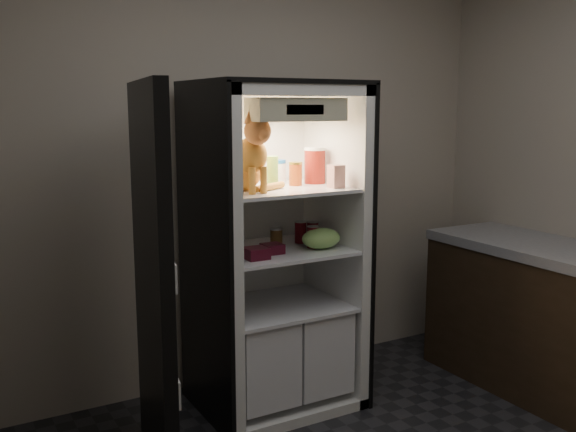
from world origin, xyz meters
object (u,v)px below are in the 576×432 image
salsa_jar (295,174)px  condiment_jar (276,236)px  mayo_tub (278,171)px  pepper_jar (315,165)px  tabby_cat (247,161)px  berry_box_right (272,249)px  refrigerator (272,271)px  soda_can_a (301,232)px  cream_carton (336,176)px  berry_box_left (256,253)px  soda_can_b (312,232)px  grape_bag (321,238)px  parmesan_shaker (272,172)px  soda_can_c (313,237)px

salsa_jar → condiment_jar: (-0.09, 0.07, -0.37)m
mayo_tub → pepper_jar: pepper_jar is taller
tabby_cat → berry_box_right: 0.50m
refrigerator → soda_can_a: bearing=0.5°
tabby_cat → berry_box_right: bearing=-14.7°
salsa_jar → cream_carton: (0.14, -0.21, -0.00)m
soda_can_a → berry_box_left: bearing=-151.0°
mayo_tub → soda_can_b: mayo_tub is taller
tabby_cat → grape_bag: (0.44, -0.06, -0.45)m
mayo_tub → soda_can_b: bearing=-43.6°
refrigerator → berry_box_right: bearing=-118.1°
salsa_jar → soda_can_b: 0.37m
pepper_jar → berry_box_left: (-0.50, -0.22, -0.43)m
salsa_jar → condiment_jar: size_ratio=1.35×
salsa_jar → cream_carton: bearing=-55.9°
condiment_jar → pepper_jar: bearing=-9.2°
parmesan_shaker → soda_can_a: (0.21, 0.04, -0.37)m
salsa_jar → berry_box_left: 0.55m
condiment_jar → tabby_cat: bearing=-149.1°
parmesan_shaker → soda_can_c: parmesan_shaker is taller
salsa_jar → pepper_jar: pepper_jar is taller
cream_carton → soda_can_a: size_ratio=1.00×
soda_can_c → berry_box_left: size_ratio=1.05×
parmesan_shaker → cream_carton: parmesan_shaker is taller
refrigerator → cream_carton: 0.67m
salsa_jar → berry_box_right: salsa_jar is taller
refrigerator → salsa_jar: (0.13, -0.04, 0.57)m
mayo_tub → condiment_jar: (-0.06, -0.09, -0.37)m
tabby_cat → parmesan_shaker: bearing=21.4°
pepper_jar → berry_box_right: 0.58m
soda_can_b → cream_carton: bearing=-85.1°
refrigerator → grape_bag: bearing=-41.2°
soda_can_b → grape_bag: soda_can_b is taller
tabby_cat → soda_can_a: tabby_cat is taller
refrigerator → soda_can_c: 0.32m
berry_box_right → parmesan_shaker: bearing=60.9°
soda_can_c → grape_bag: bearing=-55.0°
soda_can_c → soda_can_a: bearing=87.8°
tabby_cat → condiment_jar: (0.26, 0.16, -0.46)m
refrigerator → mayo_tub: refrigerator is taller
tabby_cat → cream_carton: tabby_cat is taller
mayo_tub → berry_box_right: bearing=-123.9°
pepper_jar → soda_can_b: pepper_jar is taller
soda_can_c → salsa_jar: bearing=117.7°
refrigerator → soda_can_c: bearing=-38.2°
grape_bag → pepper_jar: bearing=70.0°
refrigerator → berry_box_right: (-0.08, -0.16, 0.17)m
berry_box_left → berry_box_right: berry_box_left is taller
cream_carton → berry_box_left: bearing=177.5°
salsa_jar → soda_can_c: (0.05, -0.10, -0.35)m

